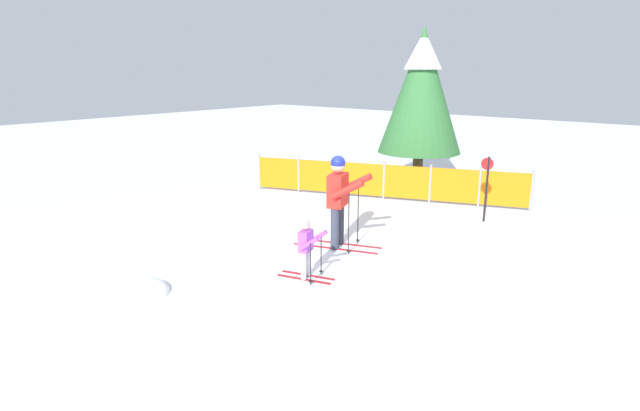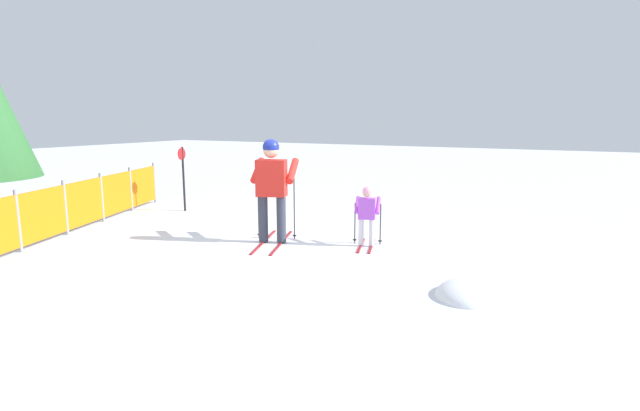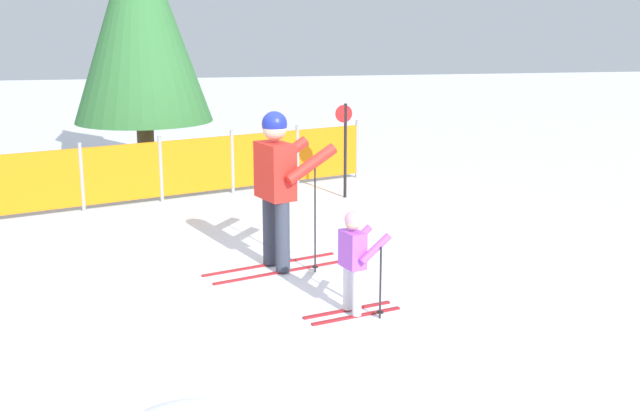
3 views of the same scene
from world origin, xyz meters
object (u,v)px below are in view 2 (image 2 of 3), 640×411
(skier_child, at_px, (367,212))
(safety_fence, at_px, (65,208))
(skier_adult, at_px, (272,181))
(trail_marker, at_px, (183,172))

(skier_child, relative_size, safety_fence, 0.15)
(skier_adult, distance_m, safety_fence, 4.05)
(skier_child, xyz_separation_m, trail_marker, (1.04, 5.12, 0.33))
(trail_marker, bearing_deg, skier_adult, -113.91)
(safety_fence, bearing_deg, skier_adult, -70.35)
(skier_child, relative_size, trail_marker, 0.69)
(skier_adult, xyz_separation_m, trail_marker, (1.57, 3.53, -0.17))
(skier_adult, relative_size, safety_fence, 0.26)
(skier_adult, distance_m, trail_marker, 3.87)
(skier_adult, bearing_deg, safety_fence, 89.79)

